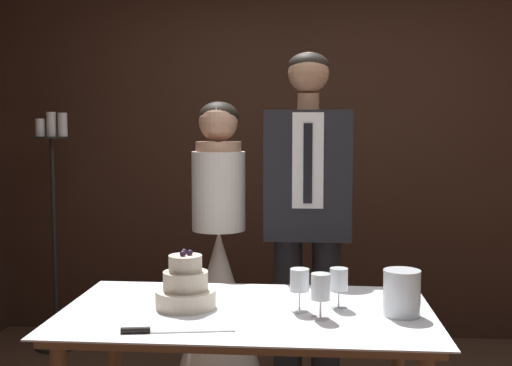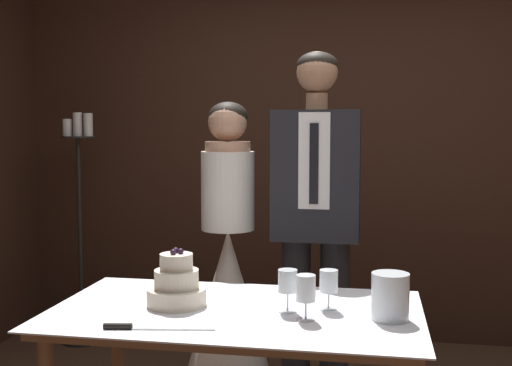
% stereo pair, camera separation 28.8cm
% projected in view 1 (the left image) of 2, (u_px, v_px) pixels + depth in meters
% --- Properties ---
extents(wall_back, '(4.62, 0.12, 2.70)m').
position_uv_depth(wall_back, '(309.00, 143.00, 4.48)').
color(wall_back, '#382116').
rests_on(wall_back, ground_plane).
extents(cake_table, '(1.43, 0.83, 0.75)m').
position_uv_depth(cake_table, '(247.00, 331.00, 2.49)').
color(cake_table, brown).
rests_on(cake_table, ground_plane).
extents(tiered_cake, '(0.24, 0.24, 0.23)m').
position_uv_depth(tiered_cake, '(186.00, 287.00, 2.51)').
color(tiered_cake, beige).
rests_on(tiered_cake, cake_table).
extents(cake_knife, '(0.39, 0.08, 0.02)m').
position_uv_depth(cake_knife, '(155.00, 331.00, 2.20)').
color(cake_knife, silver).
rests_on(cake_knife, cake_table).
extents(wine_glass_near, '(0.07, 0.07, 0.17)m').
position_uv_depth(wine_glass_near, '(321.00, 289.00, 2.36)').
color(wine_glass_near, silver).
rests_on(wine_glass_near, cake_table).
extents(wine_glass_middle, '(0.07, 0.07, 0.16)m').
position_uv_depth(wine_glass_middle, '(339.00, 282.00, 2.50)').
color(wine_glass_middle, silver).
rests_on(wine_glass_middle, cake_table).
extents(wine_glass_far, '(0.07, 0.07, 0.17)m').
position_uv_depth(wine_glass_far, '(300.00, 281.00, 2.46)').
color(wine_glass_far, silver).
rests_on(wine_glass_far, cake_table).
extents(hurricane_candle, '(0.14, 0.14, 0.17)m').
position_uv_depth(hurricane_candle, '(402.00, 294.00, 2.40)').
color(hurricane_candle, silver).
rests_on(hurricane_candle, cake_table).
extents(bride, '(0.54, 0.54, 1.59)m').
position_uv_depth(bride, '(219.00, 293.00, 3.39)').
color(bride, white).
rests_on(bride, ground_plane).
extents(groom, '(0.44, 0.25, 1.84)m').
position_uv_depth(groom, '(308.00, 209.00, 3.31)').
color(groom, black).
rests_on(groom, ground_plane).
extents(candle_stand, '(0.28, 0.28, 1.56)m').
position_uv_depth(candle_stand, '(54.00, 227.00, 4.19)').
color(candle_stand, black).
rests_on(candle_stand, ground_plane).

